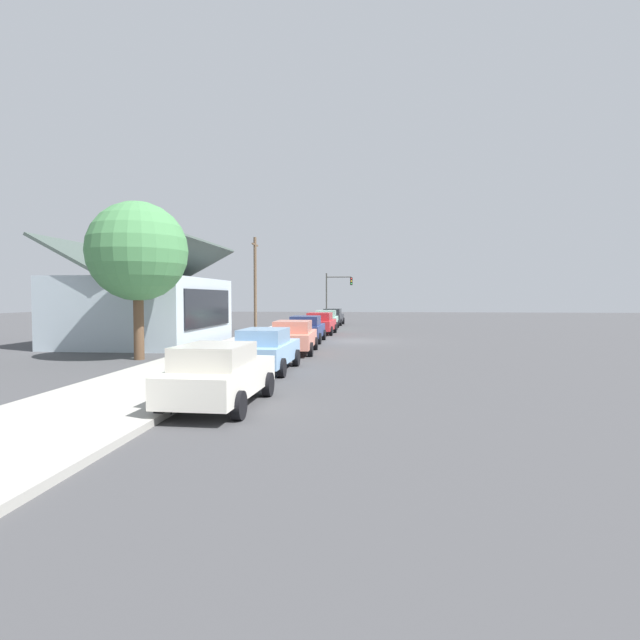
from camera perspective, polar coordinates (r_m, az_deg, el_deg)
ground_plane at (r=31.49m, az=3.80°, el=-2.38°), size 120.00×120.00×0.00m
sidewalk_curb at (r=32.16m, az=-6.23°, el=-2.14°), size 60.00×4.20×0.16m
car_ivory at (r=12.93m, az=-11.24°, el=-6.00°), size 4.47×2.10×1.59m
car_skyblue at (r=18.75m, az=-6.06°, el=-3.29°), size 4.64×2.01×1.59m
car_coral at (r=24.70m, az=-2.95°, el=-1.85°), size 4.79×2.18×1.59m
car_navy at (r=30.69m, az=-1.54°, el=-0.97°), size 4.61×2.05×1.59m
car_cherry at (r=37.10m, az=0.05°, el=-0.35°), size 4.61×2.17×1.59m
car_seafoam at (r=43.38m, az=0.72°, el=0.08°), size 4.70×2.08×1.59m
car_charcoal at (r=49.30m, az=1.45°, el=0.38°), size 4.83×2.08×1.59m
storefront_building at (r=31.34m, az=-18.85°, el=1.21°), size 10.31×7.73×5.90m
shade_tree at (r=23.50m, az=-19.78°, el=7.19°), size 4.29×4.29×6.84m
traffic_light_main at (r=53.20m, az=1.87°, el=3.43°), size 0.37×2.79×5.20m
utility_pole_wooden at (r=41.15m, az=-7.28°, el=4.26°), size 1.80×0.24×7.50m
fire_hydrant_red at (r=42.75m, az=-1.33°, el=-0.39°), size 0.22×0.22×0.71m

